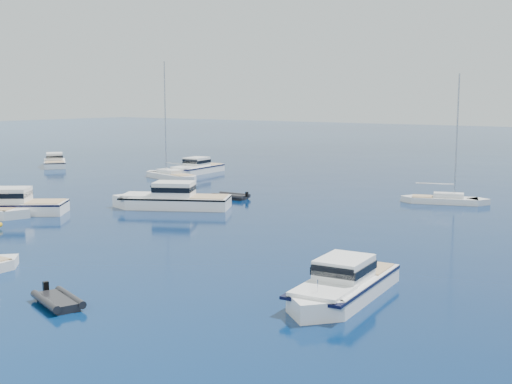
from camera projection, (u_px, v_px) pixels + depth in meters
motor_cruiser_right at (342, 298)px, 31.29m from camera, size 3.75×9.50×2.43m
motor_cruiser_left at (8, 214)px, 53.87m from camera, size 10.07×8.67×2.69m
motor_cruiser_centre at (172, 208)px, 56.63m from camera, size 11.08×8.06×2.84m
motor_cruiser_far_l at (55, 166)px, 90.34m from camera, size 8.82×7.70×2.37m
motor_cruiser_horizon at (196, 173)px, 82.11m from camera, size 3.80×9.76×2.50m
sailboat_centre at (445, 203)px, 59.08m from camera, size 8.22×4.61×11.74m
sailboat_far_l at (171, 179)px, 76.73m from camera, size 9.69×4.50×13.79m
tender_grey_near at (58, 305)px, 30.17m from camera, size 3.59×2.71×0.95m
tender_grey_far at (231, 198)px, 61.87m from camera, size 3.58×2.16×0.95m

